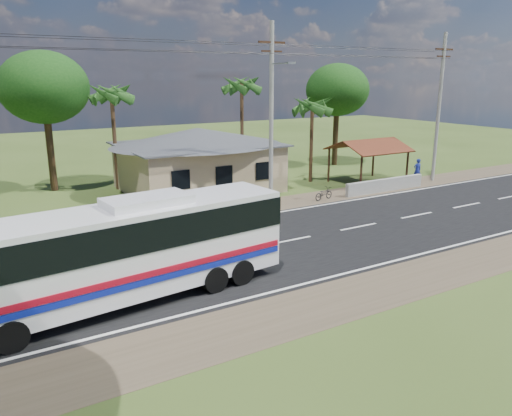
{
  "coord_description": "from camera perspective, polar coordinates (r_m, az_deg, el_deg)",
  "views": [
    {
      "loc": [
        -13.46,
        -19.27,
        7.89
      ],
      "look_at": [
        -1.36,
        1.0,
        1.64
      ],
      "focal_mm": 35.0,
      "sensor_mm": 36.0,
      "label": 1
    }
  ],
  "objects": [
    {
      "name": "ground",
      "position": [
        24.79,
        3.9,
        -3.75
      ],
      "size": [
        120.0,
        120.0,
        0.0
      ],
      "primitive_type": "plane",
      "color": "#344A1A",
      "rests_on": "ground"
    },
    {
      "name": "road",
      "position": [
        24.79,
        3.9,
        -3.73
      ],
      "size": [
        120.0,
        16.0,
        0.03
      ],
      "color": "black",
      "rests_on": "ground"
    },
    {
      "name": "house",
      "position": [
        35.75,
        -6.66,
        6.3
      ],
      "size": [
        12.4,
        10.0,
        5.0
      ],
      "color": "tan",
      "rests_on": "ground"
    },
    {
      "name": "waiting_shed",
      "position": [
        38.7,
        12.76,
        6.81
      ],
      "size": [
        5.2,
        4.48,
        3.35
      ],
      "color": "#3D2416",
      "rests_on": "ground"
    },
    {
      "name": "concrete_barrier",
      "position": [
        36.36,
        14.53,
        2.55
      ],
      "size": [
        7.0,
        0.3,
        0.9
      ],
      "primitive_type": "cube",
      "color": "#9E9E99",
      "rests_on": "ground"
    },
    {
      "name": "utility_poles",
      "position": [
        30.46,
        1.24,
        10.84
      ],
      "size": [
        32.8,
        2.22,
        11.0
      ],
      "color": "#9E9E99",
      "rests_on": "ground"
    },
    {
      "name": "palm_near",
      "position": [
        38.05,
        6.46,
        11.46
      ],
      "size": [
        2.8,
        2.8,
        6.7
      ],
      "color": "#47301E",
      "rests_on": "ground"
    },
    {
      "name": "palm_mid",
      "position": [
        39.85,
        -1.65,
        13.78
      ],
      "size": [
        2.8,
        2.8,
        8.2
      ],
      "color": "#47301E",
      "rests_on": "ground"
    },
    {
      "name": "palm_far",
      "position": [
        36.54,
        -16.2,
        12.36
      ],
      "size": [
        2.8,
        2.8,
        7.7
      ],
      "color": "#47301E",
      "rests_on": "ground"
    },
    {
      "name": "tree_behind_house",
      "position": [
        37.67,
        -23.08,
        12.51
      ],
      "size": [
        6.0,
        6.0,
        9.61
      ],
      "color": "#47301E",
      "rests_on": "ground"
    },
    {
      "name": "tree_behind_shed",
      "position": [
        45.97,
        9.28,
        13.15
      ],
      "size": [
        5.6,
        5.6,
        9.02
      ],
      "color": "#47301E",
      "rests_on": "ground"
    },
    {
      "name": "coach_bus",
      "position": [
        18.09,
        -14.95,
        -4.15
      ],
      "size": [
        12.37,
        3.84,
        3.78
      ],
      "rotation": [
        0.0,
        0.0,
        0.1
      ],
      "color": "white",
      "rests_on": "ground"
    },
    {
      "name": "motorcycle",
      "position": [
        33.07,
        7.74,
        1.64
      ],
      "size": [
        1.67,
        0.85,
        0.83
      ],
      "primitive_type": "imported",
      "rotation": [
        0.0,
        0.0,
        1.77
      ],
      "color": "black",
      "rests_on": "ground"
    },
    {
      "name": "person",
      "position": [
        40.49,
        17.96,
        4.15
      ],
      "size": [
        0.72,
        0.55,
        1.76
      ],
      "primitive_type": "imported",
      "rotation": [
        0.0,
        0.0,
        2.93
      ],
      "color": "navy",
      "rests_on": "ground"
    }
  ]
}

